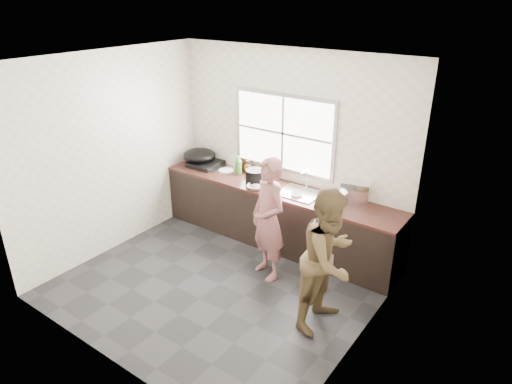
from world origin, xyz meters
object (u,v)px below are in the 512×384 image
Objects in this scene: bottle_green at (238,165)px; burner at (206,164)px; bottle_brown_tall at (240,164)px; cutting_board at (259,177)px; wok at (199,155)px; plate_food at (226,171)px; black_pot at (255,177)px; bowl_held at (297,194)px; woman at (268,223)px; bowl_crabs at (331,203)px; dish_rack at (356,191)px; glass_jar at (236,166)px; bottle_brown_short at (248,167)px; person_side at (329,259)px; bowl_mince at (256,187)px; pot_lid_right at (232,168)px; pot_lid_left at (219,169)px.

bottle_green reaches higher than burner.
cutting_board is at bearing -13.12° from bottle_brown_tall.
plate_food is at bearing 2.71° from wok.
bowl_held is at bearing -4.57° from black_pot.
bowl_crabs is (0.50, 0.68, 0.16)m from woman.
dish_rack is at bearing 25.84° from bowl_held.
dish_rack is (2.03, 0.15, 0.13)m from plate_food.
bowl_crabs is at bearing -134.63° from dish_rack.
bottle_brown_short is at bearing 0.00° from glass_jar.
person_side reaches higher than bottle_brown_tall.
glass_jar is at bearing 180.00° from bottle_brown_short.
bowl_crabs is (-0.52, 1.06, 0.10)m from person_side.
dish_rack is (1.72, 0.00, 0.05)m from bottle_brown_short.
bottle_brown_short reaches higher than bowl_crabs.
bowl_mince is 0.88× the size of pot_lid_right.
bowl_mince is 0.80m from plate_food.
woman is at bearing 74.29° from person_side.
person_side is 5.48× the size of bottle_green.
bowl_crabs is at bearing -2.94° from wok.
bowl_held is at bearing -5.87° from pot_lid_left.
plate_food is at bearing 1.06° from burner.
bottle_brown_short is at bearing 160.74° from woman.
bowl_mince is 1.19m from burner.
bowl_mince reaches higher than plate_food.
bottle_brown_short is 1.72m from dish_rack.
woman is 1.23m from dish_rack.
woman is at bearing -45.07° from black_pot.
bottle_green is at bearing 161.65° from black_pot.
dish_rack reaches higher than bottle_brown_tall.
bowl_held reaches higher than pot_lid_left.
bottle_green is (-2.13, 1.21, 0.21)m from person_side.
bowl_crabs is 2.24m from burner.
bottle_brown_tall is 0.58m from burner.
pot_lid_left is at bearing 173.18° from dish_rack.
cutting_board is 1.09m from wok.
black_pot is 0.55× the size of wok.
burner is 1.25× the size of dish_rack.
bowl_crabs is at bearing -4.50° from plate_food.
bowl_crabs is 0.76× the size of bottle_green.
bowl_mince is 0.89× the size of pot_lid_left.
woman is 1.58m from plate_food.
dish_rack reaches higher than black_pot.
wok is (-0.51, -0.02, 0.15)m from plate_food.
wok is at bearing -179.23° from woman.
burner is at bearing 173.65° from black_pot.
burner is 0.16m from wok.
bottle_green is 0.73m from wok.
black_pot is at bearing -23.55° from pot_lid_right.
dish_rack is at bearing 57.01° from bowl_crabs.
pot_lid_right is (-0.75, 0.44, -0.02)m from bowl_mince.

